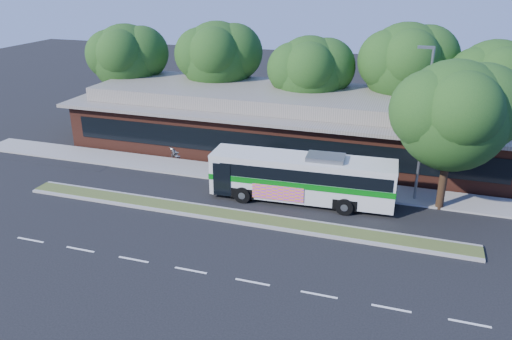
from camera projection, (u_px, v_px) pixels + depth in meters
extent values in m
plane|color=black|center=(229.00, 222.00, 27.41)|extent=(120.00, 120.00, 0.00)
cube|color=#445725|center=(233.00, 216.00, 27.91)|extent=(26.00, 1.10, 0.15)
cube|color=gray|center=(263.00, 177.00, 33.03)|extent=(44.00, 2.60, 0.12)
cube|color=black|center=(69.00, 136.00, 41.35)|extent=(14.00, 12.00, 0.01)
cube|color=#522519|center=(289.00, 127.00, 38.26)|extent=(32.00, 10.00, 3.20)
cube|color=slate|center=(289.00, 105.00, 37.61)|extent=(33.20, 11.20, 0.24)
cube|color=slate|center=(290.00, 97.00, 37.37)|extent=(30.00, 8.00, 1.00)
cube|color=black|center=(270.00, 147.00, 33.79)|extent=(30.00, 0.06, 1.60)
cylinder|color=slate|center=(423.00, 128.00, 28.26)|extent=(0.16, 0.16, 9.00)
cube|color=slate|center=(426.00, 47.00, 26.68)|extent=(0.90, 0.18, 0.14)
cylinder|color=black|center=(130.00, 101.00, 44.15)|extent=(0.44, 0.44, 3.99)
sphere|color=#193E14|center=(126.00, 58.00, 42.74)|extent=(5.80, 5.80, 5.80)
sphere|color=#193E14|center=(142.00, 53.00, 42.57)|extent=(4.52, 4.52, 4.52)
cylinder|color=black|center=(219.00, 104.00, 42.71)|extent=(0.44, 0.44, 4.20)
sphere|color=#193E14|center=(217.00, 58.00, 41.24)|extent=(6.00, 6.00, 6.00)
sphere|color=#193E14|center=(234.00, 52.00, 41.07)|extent=(4.68, 4.68, 4.68)
cylinder|color=black|center=(307.00, 118.00, 39.63)|extent=(0.44, 0.44, 3.78)
sphere|color=#193E14|center=(309.00, 73.00, 38.28)|extent=(5.60, 5.60, 5.60)
sphere|color=#193E14|center=(327.00, 67.00, 38.12)|extent=(4.37, 4.37, 4.37)
cylinder|color=black|center=(399.00, 118.00, 38.40)|extent=(0.44, 0.44, 4.41)
sphere|color=#193E14|center=(405.00, 65.00, 36.86)|extent=(6.20, 6.20, 6.20)
sphere|color=#193E14|center=(426.00, 58.00, 36.69)|extent=(4.84, 4.84, 4.84)
cylinder|color=black|center=(484.00, 133.00, 35.91)|extent=(0.44, 0.44, 3.86)
sphere|color=#193E14|center=(493.00, 82.00, 34.52)|extent=(5.80, 5.80, 5.80)
cube|color=silver|center=(302.00, 177.00, 29.28)|extent=(10.83, 2.79, 2.47)
cube|color=black|center=(306.00, 170.00, 29.03)|extent=(9.98, 2.80, 0.74)
cube|color=silver|center=(302.00, 159.00, 28.86)|extent=(10.85, 2.81, 0.23)
cube|color=#04680F|center=(302.00, 178.00, 29.31)|extent=(10.89, 2.85, 0.34)
cube|color=black|center=(215.00, 164.00, 30.48)|extent=(0.15, 2.01, 1.53)
cube|color=black|center=(397.00, 177.00, 27.76)|extent=(0.14, 1.87, 0.99)
cube|color=#BB37BC|center=(278.00, 193.00, 28.76)|extent=(3.04, 0.19, 0.89)
cube|color=slate|center=(326.00, 158.00, 28.44)|extent=(2.21, 1.53, 0.27)
cylinder|color=black|center=(242.00, 195.00, 29.48)|extent=(1.00, 0.37, 0.98)
cylinder|color=black|center=(253.00, 180.00, 31.48)|extent=(1.00, 0.37, 0.98)
cylinder|color=black|center=(344.00, 207.00, 28.02)|extent=(1.00, 0.37, 0.98)
cylinder|color=black|center=(348.00, 191.00, 30.03)|extent=(1.00, 0.37, 0.98)
imported|color=#A6A9AD|center=(162.00, 140.00, 37.97)|extent=(5.61, 3.37, 1.52)
cylinder|color=black|center=(443.00, 179.00, 28.24)|extent=(0.44, 0.44, 3.74)
sphere|color=#193E14|center=(453.00, 116.00, 26.85)|extent=(6.04, 6.04, 6.04)
sphere|color=#193E14|center=(481.00, 107.00, 26.68)|extent=(4.71, 4.71, 4.71)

